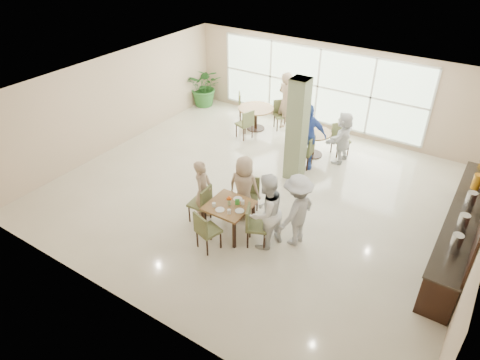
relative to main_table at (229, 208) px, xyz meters
The scene contains 20 objects.
ground 1.86m from the main_table, 98.41° to the left, with size 10.00×10.00×0.00m, color beige.
room_shell 2.03m from the main_table, 98.41° to the left, with size 10.00×10.00×10.00m.
window_bank 6.27m from the main_table, 96.96° to the left, with size 7.00×0.04×7.00m.
column 3.02m from the main_table, 87.15° to the left, with size 0.45×0.45×2.80m, color #6A7A55.
main_table is the anchor object (origin of this frame).
round_table_left 5.43m from the main_table, 115.00° to the left, with size 1.17×1.17×0.75m.
round_table_right 4.32m from the main_table, 89.23° to the left, with size 1.00×1.00×0.75m.
chairs_main_table 0.18m from the main_table, 157.93° to the left, with size 2.10×2.05×0.95m.
chairs_table_left 5.48m from the main_table, 114.66° to the left, with size 2.04×1.82×0.95m.
chairs_table_right 4.34m from the main_table, 89.43° to the left, with size 2.00×1.79×0.95m.
tabletop_clutter 0.17m from the main_table, 31.65° to the right, with size 0.70×0.75×0.21m.
buffet_counter 4.97m from the main_table, 26.61° to the left, with size 0.64×4.70×1.95m.
potted_plant 7.44m from the main_table, 131.12° to the left, with size 1.32×1.32×1.46m, color #2B6829.
teen_left 0.79m from the main_table, behind, with size 0.57×0.37×1.56m, color tan.
teen_far 0.71m from the main_table, 94.66° to the left, with size 0.78×0.42×1.59m, color tan.
teen_right 0.93m from the main_table, ahead, with size 0.86×0.67×1.77m, color white.
teen_standing 1.50m from the main_table, 19.41° to the left, with size 1.10×0.63×1.71m, color #ABABAE.
adult_a 3.59m from the main_table, 87.93° to the left, with size 1.11×0.63×1.89m, color #4165C4.
adult_b 4.51m from the main_table, 78.58° to the left, with size 1.42×0.61×1.53m, color white.
adult_standing 5.64m from the main_table, 105.16° to the left, with size 0.71×0.47×1.94m, color tan.
Camera 1 is at (4.61, -7.97, 6.30)m, focal length 32.00 mm.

